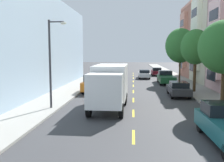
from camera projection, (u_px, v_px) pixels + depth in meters
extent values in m
plane|color=#38383A|center=(133.00, 83.00, 35.51)|extent=(160.00, 160.00, 0.00)
cube|color=#99968E|center=(80.00, 84.00, 34.11)|extent=(3.20, 120.00, 0.14)
cube|color=#99968E|center=(188.00, 85.00, 32.93)|extent=(3.20, 120.00, 0.14)
cube|color=yellow|center=(134.00, 137.00, 12.73)|extent=(0.14, 2.20, 0.01)
cube|color=yellow|center=(133.00, 113.00, 17.68)|extent=(0.14, 2.20, 0.01)
cube|color=yellow|center=(133.00, 100.00, 22.63)|extent=(0.14, 2.20, 0.01)
cube|color=yellow|center=(133.00, 92.00, 27.58)|extent=(0.14, 2.20, 0.01)
cube|color=yellow|center=(133.00, 86.00, 32.54)|extent=(0.14, 2.20, 0.01)
cube|color=yellow|center=(133.00, 81.00, 37.49)|extent=(0.14, 2.20, 0.01)
cube|color=yellow|center=(133.00, 78.00, 42.44)|extent=(0.14, 2.20, 0.01)
cube|color=yellow|center=(133.00, 75.00, 47.39)|extent=(0.14, 2.20, 0.01)
cube|color=yellow|center=(133.00, 73.00, 52.35)|extent=(0.14, 2.20, 0.01)
cube|color=#FECACA|center=(215.00, 39.00, 26.24)|extent=(0.55, 3.81, 8.08)
cube|color=#1E232D|center=(211.00, 75.00, 26.68)|extent=(0.04, 2.90, 1.10)
cube|color=#1E232D|center=(212.00, 45.00, 26.33)|extent=(0.04, 2.90, 1.10)
cube|color=#1E232D|center=(213.00, 15.00, 25.99)|extent=(0.04, 2.90, 1.10)
cube|color=white|center=(195.00, 35.00, 34.71)|extent=(0.55, 3.81, 9.61)
cube|color=#1E232D|center=(192.00, 67.00, 35.22)|extent=(0.04, 2.90, 1.10)
cube|color=#1E232D|center=(193.00, 40.00, 34.82)|extent=(0.04, 2.90, 1.10)
cube|color=#1E232D|center=(194.00, 13.00, 34.41)|extent=(0.04, 2.90, 1.10)
cube|color=#B27560|center=(224.00, 43.00, 42.82)|extent=(13.02, 8.47, 11.79)
cube|color=#E19B83|center=(187.00, 6.00, 42.66)|extent=(0.60, 8.47, 0.44)
cube|color=#E19B83|center=(183.00, 40.00, 43.33)|extent=(0.55, 3.81, 9.20)
cube|color=#1E232D|center=(180.00, 65.00, 43.82)|extent=(0.04, 2.90, 1.10)
cube|color=#1E232D|center=(181.00, 44.00, 43.43)|extent=(0.04, 2.90, 1.10)
cube|color=#1E232D|center=(182.00, 23.00, 43.04)|extent=(0.04, 2.90, 1.10)
cube|color=#9EB7CC|center=(1.00, 43.00, 26.16)|extent=(10.00, 36.00, 10.43)
cylinder|color=#47331E|center=(223.00, 88.00, 18.14)|extent=(0.31, 0.31, 3.03)
cylinder|color=#47331E|center=(195.00, 76.00, 26.60)|extent=(0.31, 0.31, 3.30)
ellipsoid|color=#2D6B2D|center=(196.00, 47.00, 26.27)|extent=(3.05, 3.05, 3.65)
cylinder|color=#47331E|center=(180.00, 70.00, 35.08)|extent=(0.22, 0.22, 3.28)
ellipsoid|color=#2D6B2D|center=(180.00, 46.00, 34.71)|extent=(4.09, 4.09, 4.73)
cylinder|color=#38383D|center=(50.00, 65.00, 18.47)|extent=(0.16, 0.16, 6.41)
cylinder|color=#38383D|center=(56.00, 22.00, 18.09)|extent=(1.10, 0.10, 0.10)
ellipsoid|color=silver|center=(63.00, 23.00, 18.06)|extent=(0.44, 0.28, 0.20)
cube|color=white|center=(111.00, 81.00, 20.01)|extent=(2.51, 5.22, 2.59)
cube|color=white|center=(105.00, 91.00, 16.34)|extent=(2.34, 1.95, 2.20)
cube|color=black|center=(103.00, 85.00, 15.40)|extent=(2.02, 0.12, 0.97)
cube|color=black|center=(114.00, 95.00, 22.66)|extent=(2.40, 0.21, 0.24)
cylinder|color=black|center=(89.00, 110.00, 16.54)|extent=(0.30, 0.97, 0.96)
cylinder|color=black|center=(121.00, 111.00, 16.33)|extent=(0.30, 0.97, 0.96)
cylinder|color=black|center=(101.00, 96.00, 21.66)|extent=(0.30, 0.97, 0.96)
cylinder|color=black|center=(125.00, 97.00, 21.44)|extent=(0.30, 0.97, 0.96)
cylinder|color=black|center=(98.00, 99.00, 20.57)|extent=(0.30, 0.97, 0.96)
cylinder|color=black|center=(125.00, 99.00, 20.35)|extent=(0.30, 0.97, 0.96)
cube|color=#333338|center=(178.00, 90.00, 24.59)|extent=(1.87, 4.53, 0.60)
cube|color=black|center=(179.00, 84.00, 24.30)|extent=(1.62, 2.18, 0.50)
cylinder|color=black|center=(184.00, 91.00, 26.06)|extent=(0.23, 0.66, 0.66)
cylinder|color=black|center=(168.00, 90.00, 26.21)|extent=(0.23, 0.66, 0.66)
cylinder|color=black|center=(190.00, 96.00, 23.03)|extent=(0.23, 0.66, 0.66)
cylinder|color=black|center=(172.00, 95.00, 23.18)|extent=(0.23, 0.66, 0.66)
cube|color=maroon|center=(156.00, 72.00, 46.91)|extent=(1.76, 4.01, 0.62)
cube|color=black|center=(157.00, 69.00, 46.37)|extent=(1.54, 1.69, 0.55)
cylinder|color=black|center=(160.00, 73.00, 48.23)|extent=(0.22, 0.66, 0.66)
cylinder|color=black|center=(152.00, 73.00, 48.35)|extent=(0.22, 0.66, 0.66)
cylinder|color=black|center=(161.00, 74.00, 45.54)|extent=(0.22, 0.66, 0.66)
cylinder|color=black|center=(153.00, 74.00, 45.65)|extent=(0.22, 0.66, 0.66)
cube|color=black|center=(114.00, 69.00, 55.82)|extent=(1.85, 4.52, 0.60)
cube|color=black|center=(114.00, 67.00, 55.98)|extent=(1.61, 2.18, 0.50)
cylinder|color=black|center=(110.00, 71.00, 54.39)|extent=(0.23, 0.66, 0.66)
cylinder|color=black|center=(117.00, 71.00, 54.28)|extent=(0.23, 0.66, 0.66)
cylinder|color=black|center=(111.00, 70.00, 57.42)|extent=(0.23, 0.66, 0.66)
cylinder|color=black|center=(118.00, 70.00, 57.31)|extent=(0.23, 0.66, 0.66)
cube|color=#7A9EC6|center=(106.00, 75.00, 39.91)|extent=(2.08, 4.85, 0.90)
cube|color=black|center=(106.00, 70.00, 39.82)|extent=(1.79, 2.83, 0.70)
cylinder|color=black|center=(99.00, 78.00, 38.44)|extent=(0.24, 0.67, 0.66)
cylinder|color=black|center=(111.00, 79.00, 38.25)|extent=(0.24, 0.67, 0.66)
cylinder|color=black|center=(102.00, 76.00, 41.67)|extent=(0.24, 0.67, 0.66)
cylinder|color=black|center=(113.00, 77.00, 41.48)|extent=(0.24, 0.67, 0.66)
cube|color=orange|center=(94.00, 85.00, 27.20)|extent=(2.00, 4.82, 0.90)
cube|color=black|center=(94.00, 77.00, 27.11)|extent=(1.74, 2.80, 0.70)
cylinder|color=black|center=(83.00, 91.00, 25.71)|extent=(0.23, 0.66, 0.66)
cylinder|color=black|center=(100.00, 91.00, 25.55)|extent=(0.23, 0.66, 0.66)
cylinder|color=black|center=(89.00, 87.00, 28.94)|extent=(0.23, 0.66, 0.66)
cylinder|color=black|center=(104.00, 87.00, 28.78)|extent=(0.23, 0.66, 0.66)
cube|color=#194C28|center=(166.00, 79.00, 34.40)|extent=(2.03, 5.31, 0.80)
cube|color=black|center=(165.00, 73.00, 35.48)|extent=(1.77, 1.60, 0.60)
cylinder|color=black|center=(171.00, 80.00, 36.15)|extent=(0.22, 0.66, 0.66)
cylinder|color=black|center=(158.00, 80.00, 36.31)|extent=(0.22, 0.66, 0.66)
cylinder|color=black|center=(175.00, 83.00, 32.59)|extent=(0.22, 0.66, 0.66)
cylinder|color=black|center=(161.00, 83.00, 32.74)|extent=(0.22, 0.66, 0.66)
cube|color=black|center=(223.00, 109.00, 12.60)|extent=(1.80, 1.63, 0.60)
cylinder|color=black|center=(200.00, 126.00, 13.41)|extent=(0.24, 0.67, 0.66)
cube|color=#AD1E1E|center=(112.00, 70.00, 49.73)|extent=(1.96, 4.80, 0.90)
cube|color=black|center=(112.00, 66.00, 49.64)|extent=(1.72, 2.79, 0.70)
cylinder|color=black|center=(106.00, 73.00, 48.24)|extent=(0.22, 0.66, 0.66)
cylinder|color=black|center=(115.00, 73.00, 48.09)|extent=(0.22, 0.66, 0.66)
cylinder|color=black|center=(108.00, 72.00, 51.47)|extent=(0.22, 0.66, 0.66)
cylinder|color=black|center=(116.00, 72.00, 51.33)|extent=(0.22, 0.66, 0.66)
cube|color=silver|center=(144.00, 75.00, 41.91)|extent=(1.80, 4.50, 0.60)
cube|color=black|center=(144.00, 71.00, 41.63)|extent=(1.58, 2.16, 0.50)
cylinder|color=black|center=(148.00, 76.00, 43.39)|extent=(0.22, 0.66, 0.66)
cylinder|color=black|center=(139.00, 75.00, 43.53)|extent=(0.22, 0.66, 0.66)
cylinder|color=black|center=(150.00, 77.00, 40.36)|extent=(0.22, 0.66, 0.66)
cylinder|color=black|center=(140.00, 77.00, 40.49)|extent=(0.22, 0.66, 0.66)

